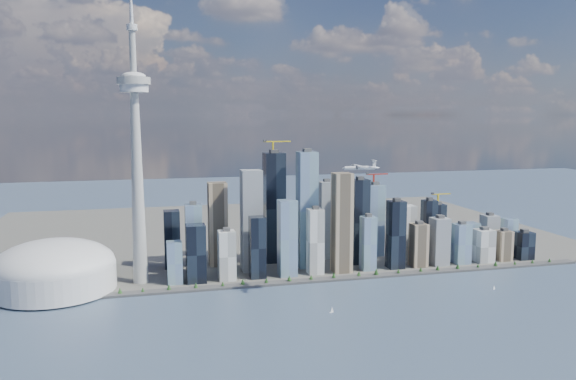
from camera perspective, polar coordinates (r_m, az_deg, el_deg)
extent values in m
plane|color=#314257|center=(801.01, 7.75, -14.26)|extent=(4000.00, 4000.00, 0.00)
cube|color=#383838|center=(1023.50, 2.51, -9.17)|extent=(1100.00, 22.00, 4.00)
cube|color=#4C4C47|center=(1447.64, -2.56, -4.19)|extent=(1400.00, 900.00, 3.00)
cylinder|color=#3F2D1E|center=(1003.24, -25.05, -10.06)|extent=(1.00, 1.00, 2.40)
cone|color=#194318|center=(1002.20, -25.07, -9.86)|extent=(7.20, 7.20, 8.00)
cylinder|color=#3F2D1E|center=(989.86, -20.05, -10.03)|extent=(1.00, 1.00, 2.40)
cone|color=#194318|center=(988.80, -20.06, -9.83)|extent=(7.20, 7.20, 8.00)
cylinder|color=#3F2D1E|center=(983.95, -14.95, -9.93)|extent=(1.00, 1.00, 2.40)
cone|color=#194318|center=(982.89, -14.96, -9.73)|extent=(7.20, 7.20, 8.00)
cylinder|color=#3F2D1E|center=(985.66, -9.84, -9.75)|extent=(1.00, 1.00, 2.40)
cone|color=#194318|center=(984.60, -9.84, -9.55)|extent=(7.20, 7.20, 8.00)
cylinder|color=#3F2D1E|center=(994.95, -4.79, -9.49)|extent=(1.00, 1.00, 2.40)
cone|color=#194318|center=(993.89, -4.79, -9.30)|extent=(7.20, 7.20, 8.00)
cylinder|color=#3F2D1E|center=(1011.60, 0.13, -9.18)|extent=(1.00, 1.00, 2.40)
cone|color=#194318|center=(1010.56, 0.13, -8.98)|extent=(7.20, 7.20, 8.00)
cylinder|color=#3F2D1E|center=(1035.26, 4.84, -8.81)|extent=(1.00, 1.00, 2.40)
cone|color=#194318|center=(1034.25, 4.84, -8.62)|extent=(7.20, 7.20, 8.00)
cylinder|color=#3F2D1E|center=(1065.46, 9.30, -8.41)|extent=(1.00, 1.00, 2.40)
cone|color=#194318|center=(1064.48, 9.31, -8.22)|extent=(7.20, 7.20, 8.00)
cylinder|color=#3F2D1E|center=(1101.68, 13.49, -7.98)|extent=(1.00, 1.00, 2.40)
cone|color=#194318|center=(1100.73, 13.49, -7.80)|extent=(7.20, 7.20, 8.00)
cylinder|color=#3F2D1E|center=(1143.32, 17.38, -7.55)|extent=(1.00, 1.00, 2.40)
cone|color=#194318|center=(1142.41, 17.39, -7.38)|extent=(7.20, 7.20, 8.00)
cylinder|color=#3F2D1E|center=(1189.84, 20.98, -7.12)|extent=(1.00, 1.00, 2.40)
cone|color=#194318|center=(1188.96, 20.99, -6.95)|extent=(7.20, 7.20, 8.00)
cylinder|color=#3F2D1E|center=(1240.67, 24.29, -6.70)|extent=(1.00, 1.00, 2.40)
cone|color=#194318|center=(1239.82, 24.29, -6.54)|extent=(7.20, 7.20, 8.00)
cube|color=black|center=(1012.02, -9.12, -6.36)|extent=(34.00, 34.00, 103.31)
cube|color=#7F9BC0|center=(1057.34, -9.37, -4.98)|extent=(30.00, 30.00, 131.48)
cube|color=silver|center=(1018.87, -6.30, -6.63)|extent=(30.00, 30.00, 89.22)
cube|color=tan|center=(1112.38, -7.05, -3.44)|extent=(36.00, 36.00, 164.35)
cube|color=gray|center=(1064.25, -3.76, -3.13)|extent=(38.00, 38.00, 192.53)
cube|color=black|center=(1024.51, -3.24, -5.84)|extent=(28.00, 28.00, 112.70)
cube|color=#7F9BC0|center=(1032.68, -0.24, -4.91)|extent=(32.00, 32.00, 140.87)
cube|color=black|center=(1125.52, -1.51, -1.80)|extent=(40.00, 40.00, 220.70)
cube|color=#7F9BC0|center=(1085.84, 1.96, -2.02)|extent=(36.00, 36.00, 225.40)
cube|color=silver|center=(1048.85, 2.70, -5.25)|extent=(28.00, 28.00, 122.09)
cube|color=tan|center=(1058.88, 5.56, -3.34)|extent=(34.00, 34.00, 187.83)
cube|color=gray|center=(1159.20, 3.82, -3.07)|extent=(30.00, 30.00, 159.66)
cube|color=black|center=(1125.60, 7.35, -3.20)|extent=(32.00, 32.00, 169.05)
cube|color=#7F9BC0|center=(1086.93, 8.28, -5.37)|extent=(26.00, 26.00, 103.31)
cube|color=black|center=(1103.50, 10.71, -4.48)|extent=(30.00, 30.00, 131.48)
cube|color=#7F9BC0|center=(1195.90, 8.62, -3.04)|extent=(34.00, 34.00, 150.26)
cube|color=silver|center=(1170.67, 11.91, -4.29)|extent=(28.00, 28.00, 112.70)
cube|color=tan|center=(1130.02, 12.99, -5.48)|extent=(30.00, 30.00, 84.52)
cube|color=gray|center=(1152.19, 15.23, -5.06)|extent=(32.00, 32.00, 93.92)
cube|color=black|center=(1192.14, 14.08, -3.91)|extent=(26.00, 26.00, 122.09)
cube|color=#7F9BC0|center=(1178.57, 17.35, -5.21)|extent=(30.00, 30.00, 79.83)
cube|color=black|center=(1264.85, 14.90, -3.71)|extent=(28.00, 28.00, 103.31)
cube|color=#7F9BC0|center=(1246.92, 18.12, -4.77)|extent=(30.00, 30.00, 70.44)
cube|color=silver|center=(1206.48, 19.37, -5.35)|extent=(34.00, 34.00, 65.74)
cube|color=tan|center=(1231.97, 21.13, -5.28)|extent=(28.00, 28.00, 61.04)
cube|color=gray|center=(1269.70, 19.86, -4.30)|extent=(30.00, 30.00, 84.52)
cube|color=black|center=(1258.56, 22.80, -5.20)|extent=(32.00, 32.00, 56.35)
cube|color=#7F9BC0|center=(1295.95, 21.51, -4.36)|extent=(26.00, 26.00, 75.13)
cube|color=black|center=(1110.78, -11.66, -4.92)|extent=(30.00, 30.00, 112.70)
cube|color=#7F9BC0|center=(1013.14, -11.38, -7.23)|extent=(26.00, 26.00, 75.13)
cube|color=yellow|center=(1112.13, -1.53, 4.38)|extent=(3.00, 3.00, 22.00)
cube|color=yellow|center=(1113.37, -1.12, 4.95)|extent=(55.00, 2.20, 2.20)
cube|color=#383838|center=(1108.04, -2.37, 5.04)|extent=(6.00, 4.00, 4.00)
cube|color=#A52417|center=(1183.14, 8.70, 1.06)|extent=(3.00, 3.00, 22.00)
cube|color=#A52417|center=(1184.74, 9.04, 1.60)|extent=(48.00, 2.20, 2.20)
cube|color=#383838|center=(1176.28, 8.07, 1.68)|extent=(6.00, 4.00, 4.00)
cube|color=yellow|center=(1254.34, 15.00, -0.90)|extent=(3.00, 3.00, 22.00)
cube|color=yellow|center=(1256.07, 15.29, -0.39)|extent=(45.00, 2.20, 2.20)
cube|color=#383838|center=(1246.08, 14.48, -0.34)|extent=(6.00, 4.00, 4.00)
cone|color=#999994|center=(1007.17, -15.04, 0.26)|extent=(26.00, 26.00, 340.00)
cylinder|color=silver|center=(1000.49, -15.38, 9.96)|extent=(48.00, 48.00, 14.00)
cylinder|color=#999994|center=(1001.11, -15.41, 10.64)|extent=(56.00, 56.00, 12.00)
ellipsoid|color=silver|center=(1001.60, -15.42, 11.10)|extent=(40.00, 40.00, 14.00)
cylinder|color=#999994|center=(1005.01, -15.50, 13.37)|extent=(11.00, 11.00, 80.00)
cylinder|color=silver|center=(1010.00, -15.59, 15.63)|extent=(18.00, 18.00, 10.00)
cylinder|color=silver|center=(1038.57, -22.59, -8.19)|extent=(200.00, 200.00, 44.00)
ellipsoid|color=silver|center=(1033.01, -22.65, -7.02)|extent=(200.00, 200.00, 84.00)
cylinder|color=silver|center=(881.82, 7.29, 2.24)|extent=(49.41, 9.63, 6.04)
cone|color=silver|center=(874.70, 5.69, 2.22)|extent=(7.04, 6.51, 6.04)
cone|color=silver|center=(889.92, 8.92, 2.26)|extent=(9.86, 6.72, 6.04)
cube|color=silver|center=(880.98, 7.18, 2.45)|extent=(11.41, 53.29, 0.94)
cylinder|color=silver|center=(871.23, 7.37, 2.29)|extent=(10.61, 4.15, 3.40)
cylinder|color=silver|center=(891.02, 6.98, 2.41)|extent=(10.61, 4.15, 3.40)
cylinder|color=#3F3F3F|center=(869.58, 7.02, 2.28)|extent=(0.84, 7.55, 7.55)
cylinder|color=#3F3F3F|center=(889.40, 6.63, 2.41)|extent=(0.84, 7.55, 7.55)
cube|color=silver|center=(888.48, 8.75, 2.64)|extent=(5.33, 1.14, 10.39)
cube|color=silver|center=(888.05, 8.76, 2.98)|extent=(5.39, 17.26, 0.66)
cube|color=white|center=(873.69, 4.43, -12.28)|extent=(6.47, 3.20, 0.83)
cylinder|color=#999999|center=(872.08, 4.43, -11.99)|extent=(0.25, 0.25, 9.32)
cube|color=white|center=(1041.03, 20.16, -9.45)|extent=(5.65, 3.71, 0.73)
cylinder|color=#999999|center=(1039.84, 20.17, -9.22)|extent=(0.22, 0.22, 8.18)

